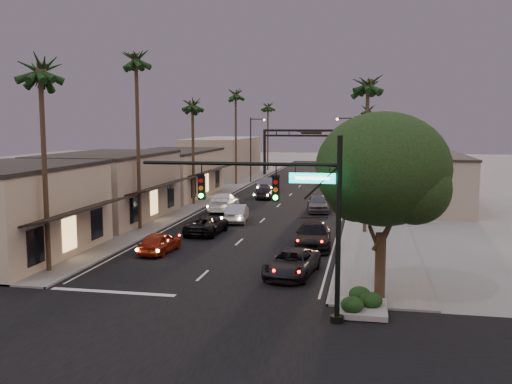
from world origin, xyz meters
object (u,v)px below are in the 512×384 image
at_px(palm_ld, 236,91).
at_px(arch, 311,141).
at_px(palm_far, 268,104).
at_px(palm_rc, 368,107).
at_px(traffic_signal, 292,201).
at_px(oncoming_pickup, 207,225).
at_px(palm_lb, 136,55).
at_px(palm_la, 40,64).
at_px(streetlight_left, 253,144).
at_px(curbside_black, 313,235).
at_px(streetlight_right, 351,150).
at_px(palm_ra, 368,80).
at_px(oncoming_silver, 237,213).
at_px(oncoming_red, 159,242).
at_px(curbside_near, 292,263).
at_px(palm_rb, 368,84).
at_px(palm_lc, 192,101).
at_px(corner_tree, 384,174).

bearing_deg(palm_ld, arch, 60.17).
height_order(arch, palm_far, palm_far).
xyz_separation_m(palm_ld, palm_rc, (17.20, 9.00, -1.95)).
xyz_separation_m(traffic_signal, oncoming_pickup, (-8.72, 17.41, -4.39)).
bearing_deg(arch, palm_far, 136.05).
height_order(traffic_signal, palm_lb, palm_lb).
xyz_separation_m(palm_la, palm_lb, (-0.00, 13.00, 1.94)).
distance_m(streetlight_left, curbside_black, 41.77).
bearing_deg(palm_la, streetlight_right, 66.68).
relative_size(traffic_signal, palm_ra, 0.64).
distance_m(palm_ra, oncoming_silver, 15.31).
distance_m(palm_lb, oncoming_pickup, 13.87).
xyz_separation_m(streetlight_right, oncoming_red, (-11.18, -30.26, -4.64)).
bearing_deg(oncoming_red, streetlight_left, -82.06).
height_order(arch, palm_lb, palm_lb).
bearing_deg(streetlight_left, curbside_black, -72.94).
bearing_deg(palm_far, palm_lb, -90.31).
relative_size(curbside_near, curbside_black, 0.89).
bearing_deg(palm_rb, streetlight_right, 149.24).
bearing_deg(curbside_black, oncoming_silver, 125.92).
relative_size(streetlight_right, streetlight_left, 1.00).
bearing_deg(palm_lc, palm_rc, 58.44).
bearing_deg(palm_ld, palm_lb, -90.00).
distance_m(palm_la, curbside_near, 17.26).
relative_size(streetlight_left, oncoming_silver, 1.93).
height_order(corner_tree, curbside_black, corner_tree).
distance_m(palm_ld, palm_rb, 20.42).
bearing_deg(curbside_near, oncoming_pickup, 134.07).
bearing_deg(oncoming_pickup, oncoming_red, 82.53).
bearing_deg(palm_rb, palm_far, 116.43).
distance_m(arch, streetlight_left, 13.85).
distance_m(corner_tree, oncoming_silver, 23.17).
distance_m(palm_ra, oncoming_red, 19.15).
height_order(corner_tree, oncoming_silver, corner_tree).
relative_size(palm_rb, curbside_near, 2.81).
relative_size(streetlight_right, oncoming_pickup, 1.80).
relative_size(arch, palm_rc, 1.25).
distance_m(arch, streetlight_right, 25.94).
xyz_separation_m(palm_far, curbside_black, (13.56, -59.70, -10.62)).
bearing_deg(palm_lb, palm_ld, 90.00).
relative_size(palm_far, curbside_black, 2.32).
bearing_deg(corner_tree, palm_ld, 110.81).
bearing_deg(corner_tree, streetlight_left, 107.97).
distance_m(corner_tree, arch, 63.26).
height_order(arch, palm_ld, palm_ld).
relative_size(arch, palm_rb, 1.07).
distance_m(streetlight_right, palm_far, 36.85).
bearing_deg(corner_tree, palm_lc, 122.34).
xyz_separation_m(arch, curbside_near, (4.77, -59.04, -4.83)).
height_order(streetlight_left, palm_lb, palm_lb).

